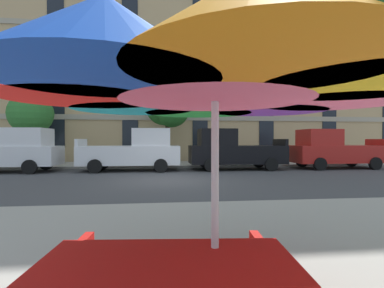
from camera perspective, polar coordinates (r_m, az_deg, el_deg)
The scene contains 10 objects.
ground_plane at distance 11.27m, azimuth -4.67°, elevation -7.39°, with size 120.00×120.00×0.00m, color #424244.
sidewalk_far at distance 18.02m, azimuth -5.27°, elevation -4.10°, with size 56.00×3.60×0.12m, color #9E998E.
apartment_building at distance 27.33m, azimuth -5.61°, elevation 17.83°, with size 39.89×12.08×19.20m.
pickup_white at distance 16.65m, azimuth -33.08°, elevation -1.31°, with size 5.10×2.12×2.20m.
pickup_white_midblock at distance 14.92m, azimuth -11.54°, elevation -1.42°, with size 5.10×2.12×2.20m.
pickup_black at distance 15.34m, azimuth 8.21°, elevation -1.35°, with size 5.10×2.12×2.20m.
pickup_red at distance 17.72m, azimuth 26.79°, elevation -1.14°, with size 5.10×2.12×2.20m.
street_tree_left at distance 19.91m, azimuth -29.70°, elevation 5.36°, with size 2.64×2.61×4.53m.
street_tree_middle at distance 18.21m, azimuth -4.77°, elevation 6.96°, with size 2.79×2.65×4.88m.
patio_umbrella at distance 2.25m, azimuth 4.74°, elevation 14.26°, with size 3.16×3.16×2.42m.
Camera 1 is at (-0.31, -11.15, 1.61)m, focal length 26.19 mm.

